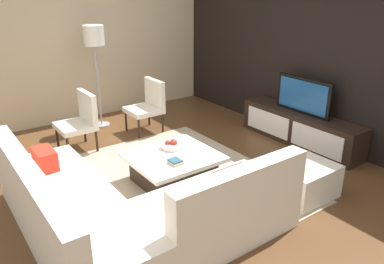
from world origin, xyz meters
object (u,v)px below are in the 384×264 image
(television, at_px, (303,96))
(coffee_table, at_px, (173,168))
(sectional_couch, at_px, (125,210))
(ottoman, at_px, (300,178))
(media_console, at_px, (300,128))
(book_stack, at_px, (175,162))
(fruit_bowl, at_px, (172,145))
(accent_chair_near, at_px, (81,118))
(floor_lamp, at_px, (94,41))
(accent_chair_far, at_px, (148,103))

(television, distance_m, coffee_table, 2.37)
(sectional_couch, xyz_separation_m, ottoman, (0.48, 2.04, -0.09))
(media_console, xyz_separation_m, book_stack, (0.12, -2.41, 0.16))
(television, relative_size, book_stack, 5.92)
(book_stack, bearing_deg, fruit_bowl, 152.01)
(accent_chair_near, xyz_separation_m, floor_lamp, (-0.79, 0.63, 0.97))
(coffee_table, height_order, floor_lamp, floor_lamp)
(fruit_bowl, bearing_deg, accent_chair_far, 160.22)
(media_console, xyz_separation_m, accent_chair_far, (-1.86, -1.63, 0.24))
(coffee_table, height_order, accent_chair_far, accent_chair_far)
(accent_chair_near, bearing_deg, floor_lamp, 151.65)
(ottoman, bearing_deg, accent_chair_near, -150.35)
(television, height_order, floor_lamp, floor_lamp)
(media_console, relative_size, accent_chair_far, 2.36)
(accent_chair_far, bearing_deg, television, 44.76)
(floor_lamp, bearing_deg, sectional_couch, -19.30)
(accent_chair_far, bearing_deg, coffee_table, -17.30)
(media_console, relative_size, book_stack, 12.59)
(fruit_bowl, relative_size, accent_chair_far, 0.32)
(accent_chair_far, bearing_deg, ottoman, 11.34)
(sectional_couch, bearing_deg, floor_lamp, 160.70)
(media_console, xyz_separation_m, fruit_bowl, (-0.28, -2.20, 0.18))
(coffee_table, bearing_deg, book_stack, -26.78)
(coffee_table, relative_size, accent_chair_near, 1.20)
(coffee_table, xyz_separation_m, fruit_bowl, (-0.18, 0.10, 0.23))
(media_console, relative_size, floor_lamp, 1.19)
(coffee_table, relative_size, book_stack, 6.43)
(ottoman, bearing_deg, coffee_table, -136.25)
(television, relative_size, ottoman, 1.38)
(coffee_table, distance_m, ottoman, 1.54)
(accent_chair_far, relative_size, book_stack, 5.34)
(book_stack, bearing_deg, television, 92.88)
(accent_chair_near, bearing_deg, sectional_couch, -0.62)
(ottoman, relative_size, fruit_bowl, 2.50)
(sectional_couch, distance_m, fruit_bowl, 1.35)
(accent_chair_near, bearing_deg, fruit_bowl, 33.05)
(media_console, bearing_deg, television, 90.00)
(media_console, relative_size, sectional_couch, 0.83)
(accent_chair_near, relative_size, book_stack, 5.34)
(coffee_table, xyz_separation_m, ottoman, (1.11, 1.06, -0.00))
(floor_lamp, distance_m, accent_chair_far, 1.33)
(sectional_couch, height_order, fruit_bowl, sectional_couch)
(media_console, bearing_deg, ottoman, -50.70)
(accent_chair_far, bearing_deg, sectional_couch, -31.13)
(sectional_couch, bearing_deg, accent_chair_far, 145.35)
(television, bearing_deg, coffee_table, -92.49)
(media_console, relative_size, accent_chair_near, 2.36)
(book_stack, bearing_deg, media_console, 92.88)
(coffee_table, xyz_separation_m, accent_chair_near, (-1.68, -0.53, 0.29))
(fruit_bowl, xyz_separation_m, book_stack, (0.40, -0.21, -0.02))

